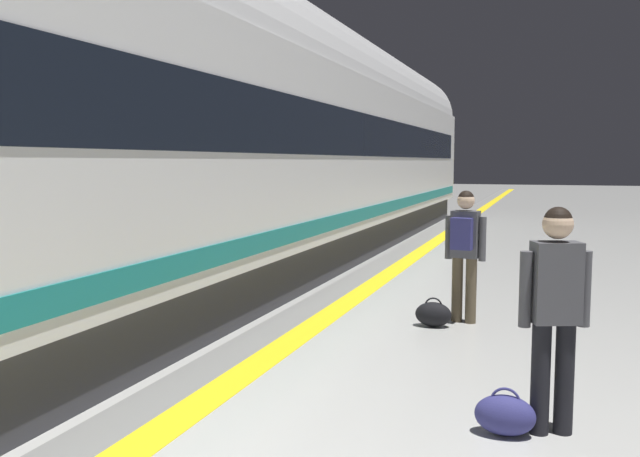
{
  "coord_description": "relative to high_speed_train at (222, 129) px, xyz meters",
  "views": [
    {
      "loc": [
        1.7,
        0.09,
        2.0
      ],
      "look_at": [
        -0.75,
        7.17,
        1.25
      ],
      "focal_mm": 37.49,
      "sensor_mm": 36.0,
      "label": 1
    }
  ],
  "objects": [
    {
      "name": "passenger_near",
      "position": [
        4.88,
        -4.23,
        -1.53
      ],
      "size": [
        0.5,
        0.31,
        1.68
      ],
      "color": "black",
      "rests_on": "ground"
    },
    {
      "name": "tactile_edge_band",
      "position": [
        1.79,
        0.61,
        -2.5
      ],
      "size": [
        0.64,
        80.0,
        0.01
      ],
      "primitive_type": "cube",
      "color": "slate",
      "rests_on": "ground"
    },
    {
      "name": "passenger_mid",
      "position": [
        3.84,
        -0.99,
        -1.53
      ],
      "size": [
        0.51,
        0.35,
        1.65
      ],
      "color": "brown",
      "rests_on": "ground"
    },
    {
      "name": "duffel_bag_near",
      "position": [
        4.56,
        -4.39,
        -2.35
      ],
      "size": [
        0.44,
        0.26,
        0.36
      ],
      "color": "navy",
      "rests_on": "ground"
    },
    {
      "name": "safety_line_strip",
      "position": [
        2.13,
        0.61,
        -2.5
      ],
      "size": [
        0.36,
        80.0,
        0.01
      ],
      "primitive_type": "cube",
      "color": "yellow",
      "rests_on": "ground"
    },
    {
      "name": "high_speed_train",
      "position": [
        0.0,
        0.0,
        0.0
      ],
      "size": [
        2.94,
        32.18,
        4.97
      ],
      "color": "#38383D",
      "rests_on": "ground"
    },
    {
      "name": "duffel_bag_mid",
      "position": [
        3.52,
        -1.32,
        -2.35
      ],
      "size": [
        0.44,
        0.26,
        0.36
      ],
      "color": "black",
      "rests_on": "ground"
    }
  ]
}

